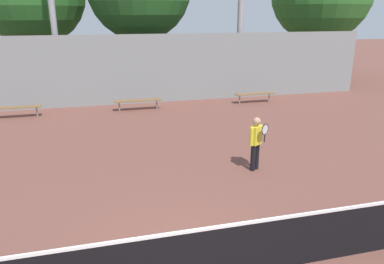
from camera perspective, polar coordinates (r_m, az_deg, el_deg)
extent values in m
cube|color=black|center=(6.33, -1.06, -18.89)|extent=(10.45, 0.03, 0.97)
cube|color=white|center=(6.04, -1.09, -14.99)|extent=(10.45, 0.04, 0.05)
cylinder|color=black|center=(10.64, 9.27, -3.90)|extent=(0.14, 0.14, 0.76)
cylinder|color=black|center=(10.78, 9.81, -3.64)|extent=(0.14, 0.14, 0.76)
cube|color=yellow|center=(10.50, 9.72, -0.50)|extent=(0.38, 0.34, 0.52)
cylinder|color=yellow|center=(10.33, 9.06, -0.73)|extent=(0.10, 0.10, 0.51)
cylinder|color=yellow|center=(10.66, 10.37, -0.21)|extent=(0.10, 0.10, 0.51)
sphere|color=tan|center=(10.38, 9.84, 1.61)|extent=(0.22, 0.22, 0.22)
cylinder|color=black|center=(10.36, 10.99, -0.95)|extent=(0.03, 0.03, 0.22)
torus|color=black|center=(10.28, 11.07, 0.40)|extent=(0.28, 0.18, 0.31)
cylinder|color=silver|center=(10.28, 11.07, 0.40)|extent=(0.23, 0.14, 0.27)
cube|color=brown|center=(17.22, -8.22, 4.79)|extent=(2.14, 0.40, 0.04)
cylinder|color=gray|center=(17.20, -11.02, 3.81)|extent=(0.06, 0.06, 0.44)
cylinder|color=gray|center=(17.38, -5.38, 4.21)|extent=(0.06, 0.06, 0.44)
cube|color=brown|center=(17.43, -25.30, 3.41)|extent=(2.05, 0.40, 0.04)
cylinder|color=gray|center=(17.34, -22.55, 2.88)|extent=(0.06, 0.06, 0.44)
cube|color=brown|center=(18.72, 9.53, 5.77)|extent=(1.96, 0.40, 0.04)
cylinder|color=gray|center=(18.47, 7.26, 4.95)|extent=(0.06, 0.06, 0.44)
cylinder|color=gray|center=(19.10, 11.65, 5.15)|extent=(0.06, 0.06, 0.44)
cylinder|color=#939399|center=(18.96, -20.51, 16.93)|extent=(0.28, 0.28, 8.69)
cube|color=gray|center=(18.31, -11.06, 9.22)|extent=(25.77, 0.06, 3.31)
cylinder|color=brown|center=(23.96, -22.26, 9.83)|extent=(0.48, 0.48, 3.00)
cylinder|color=brown|center=(21.57, -7.63, 10.66)|extent=(0.50, 0.50, 3.32)
cylinder|color=brown|center=(26.77, 18.30, 10.95)|extent=(0.53, 0.53, 3.01)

